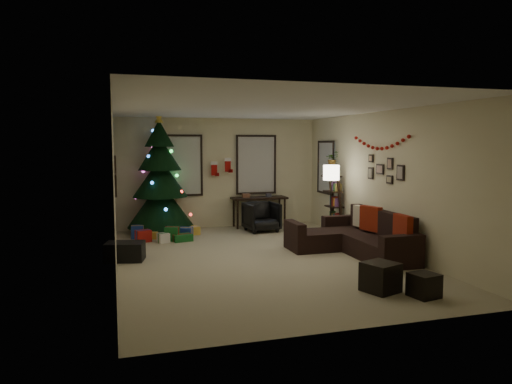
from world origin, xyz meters
TOP-DOWN VIEW (x-y plane):
  - floor at (0.00, 0.00)m, footprint 7.00×7.00m
  - ceiling at (0.00, 0.00)m, footprint 7.00×7.00m
  - wall_back at (0.00, 3.50)m, footprint 5.00×0.00m
  - wall_front at (0.00, -3.50)m, footprint 5.00×0.00m
  - wall_left at (-2.50, 0.00)m, footprint 0.00×7.00m
  - wall_right at (2.50, 0.00)m, footprint 0.00×7.00m
  - window_back_left at (-0.95, 3.47)m, footprint 1.05×0.06m
  - window_back_right at (0.95, 3.47)m, footprint 1.05×0.06m
  - window_right_wall at (2.47, 2.55)m, footprint 0.06×0.90m
  - christmas_tree at (-1.49, 3.10)m, footprint 1.54×1.54m
  - presents at (-1.45, 2.25)m, footprint 1.50×1.01m
  - sofa at (1.87, -0.10)m, footprint 1.68×2.46m
  - pillow_red_a at (2.21, -1.12)m, footprint 0.13×0.45m
  - pillow_red_b at (2.21, -0.06)m, footprint 0.26×0.49m
  - pillow_cream at (2.21, 0.29)m, footprint 0.19×0.43m
  - ottoman_near at (1.05, -2.35)m, footprint 0.55×0.55m
  - ottoman_far at (1.49, -2.74)m, footprint 0.40×0.40m
  - desk at (0.96, 3.22)m, footprint 1.39×0.49m
  - desk_chair at (0.82, 2.57)m, footprint 0.74×0.70m
  - bookshelf at (2.30, 1.69)m, footprint 0.30×0.47m
  - potted_plant at (2.30, 1.87)m, footprint 0.50×0.47m
  - floor_lamp at (1.95, 1.17)m, footprint 0.34×0.34m
  - art_map at (-2.48, 0.78)m, footprint 0.04×0.60m
  - art_abstract at (-2.48, -0.26)m, footprint 0.04×0.45m
  - gallery at (2.48, -0.07)m, footprint 0.03×1.25m
  - garland at (2.45, 0.09)m, footprint 0.08×1.90m
  - stocking_left at (-0.14, 3.38)m, footprint 0.20×0.05m
  - stocking_right at (0.19, 3.31)m, footprint 0.20×0.05m
  - storage_bin at (-2.36, 0.51)m, footprint 0.74×0.58m

SIDE VIEW (x-z plane):
  - floor at x=0.00m, z-range 0.00..0.00m
  - presents at x=-1.45m, z-range -0.04..0.26m
  - ottoman_far at x=1.49m, z-range 0.00..0.32m
  - storage_bin at x=-2.36m, z-range 0.00..0.33m
  - ottoman_near at x=1.05m, z-range 0.00..0.41m
  - sofa at x=1.87m, z-range -0.14..0.68m
  - desk_chair at x=0.82m, z-range 0.00..0.70m
  - pillow_cream at x=2.21m, z-range 0.42..0.84m
  - pillow_red_a at x=2.21m, z-range 0.42..0.86m
  - pillow_red_b at x=2.21m, z-range 0.40..0.88m
  - desk at x=0.96m, z-range 0.29..1.03m
  - bookshelf at x=2.30m, z-range -0.02..1.54m
  - christmas_tree at x=-1.49m, z-range -0.25..2.61m
  - wall_left at x=-2.50m, z-range -2.15..4.85m
  - wall_right at x=2.50m, z-range -2.15..4.85m
  - wall_back at x=0.00m, z-range -1.15..3.85m
  - wall_front at x=0.00m, z-range -1.15..3.85m
  - floor_lamp at x=1.95m, z-range 0.54..2.16m
  - art_abstract at x=-2.48m, z-range 1.24..1.59m
  - stocking_left at x=-0.14m, z-range 1.29..1.65m
  - window_right_wall at x=2.47m, z-range 0.85..2.15m
  - window_back_left at x=-0.95m, z-range 0.80..2.30m
  - window_back_right at x=0.95m, z-range 0.80..2.30m
  - stocking_right at x=0.19m, z-range 1.38..1.74m
  - gallery at x=2.48m, z-range 1.30..1.84m
  - art_map at x=-2.48m, z-range 1.36..1.86m
  - potted_plant at x=2.30m, z-range 1.56..2.00m
  - garland at x=2.45m, z-range 1.95..2.25m
  - ceiling at x=0.00m, z-range 2.70..2.70m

